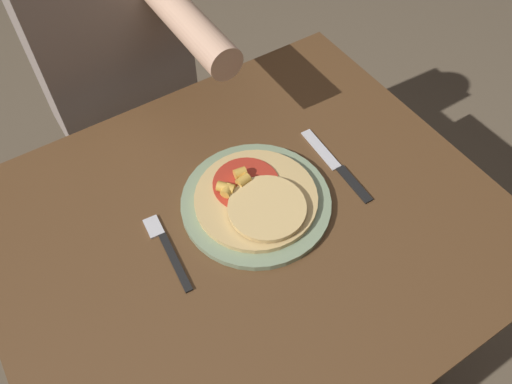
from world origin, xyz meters
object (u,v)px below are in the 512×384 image
object	(u,v)px
dining_table	(250,255)
knife	(337,166)
pizza	(257,199)
fork	(166,247)
plate	(256,202)
person_diner	(112,54)

from	to	relation	value
dining_table	knife	size ratio (longest dim) A/B	4.26
pizza	knife	xyz separation A→B (m)	(0.19, -0.01, -0.02)
fork	knife	bearing A→B (deg)	-2.63
pizza	fork	xyz separation A→B (m)	(-0.19, 0.01, -0.02)
dining_table	knife	distance (m)	0.26
knife	plate	bearing A→B (deg)	176.87
pizza	person_diner	size ratio (longest dim) A/B	0.19
dining_table	pizza	size ratio (longest dim) A/B	3.97
dining_table	plate	world-z (taller)	plate
dining_table	knife	bearing A→B (deg)	4.74
plate	dining_table	bearing A→B (deg)	-139.62
fork	person_diner	xyz separation A→B (m)	(0.14, 0.57, -0.00)
plate	fork	size ratio (longest dim) A/B	1.65
plate	pizza	xyz separation A→B (m)	(-0.00, -0.00, 0.02)
pizza	person_diner	distance (m)	0.58
dining_table	plate	distance (m)	0.14
plate	person_diner	bearing A→B (deg)	95.48
pizza	fork	distance (m)	0.19
dining_table	person_diner	size ratio (longest dim) A/B	0.76
fork	person_diner	size ratio (longest dim) A/B	0.14
plate	fork	xyz separation A→B (m)	(-0.19, 0.01, -0.00)
pizza	knife	world-z (taller)	pizza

